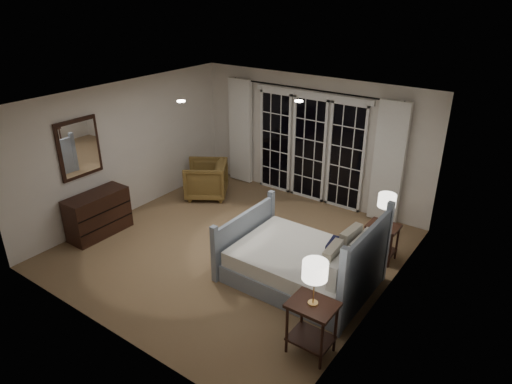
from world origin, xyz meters
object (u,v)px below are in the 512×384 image
Objects in this scene: armchair at (206,179)px; dresser at (98,214)px; bed at (304,264)px; nightstand_right at (382,237)px; nightstand_left at (312,320)px; lamp_left at (315,271)px; lamp_right at (387,201)px.

dresser reaches higher than armchair.
bed reaches higher than nightstand_right.
nightstand_left is at bearing -56.40° from bed.
armchair is at bearing 146.41° from nightstand_left.
lamp_left is (0.79, -1.18, 0.85)m from bed.
armchair is (-3.85, 0.18, -0.03)m from nightstand_right.
lamp_right reaches higher than nightstand_left.
bed is 3.34× the size of nightstand_right.
nightstand_left is 0.85× the size of armchair.
armchair reaches higher than nightstand_left.
lamp_left reaches higher than lamp_right.
dresser is at bearing -166.97° from bed.
bed is at bearing -119.20° from nightstand_right.
nightstand_left is 1.15× the size of nightstand_right.
lamp_right reaches higher than nightstand_right.
nightstand_left is 0.65× the size of dresser.
nightstand_right is 3.86m from armchair.
armchair is at bearing 155.57° from bed.
dresser is (-3.65, -0.84, 0.08)m from bed.
dresser is at bearing 175.63° from lamp_left.
nightstand_left is 1.26× the size of lamp_left.
nightstand_left is at bearing -87.93° from lamp_right.
armchair is 0.76× the size of dresser.
bed reaches higher than nightstand_left.
lamp_left is 1.07× the size of lamp_right.
bed is 1.61m from lamp_right.
armchair is (-3.85, 0.18, -0.66)m from lamp_right.
lamp_left is (0.00, 0.00, 0.69)m from nightstand_left.
bed reaches higher than dresser.
lamp_right is at bearing 60.80° from bed.
dresser reaches higher than nightstand_left.
nightstand_right is (0.70, 1.25, 0.10)m from bed.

